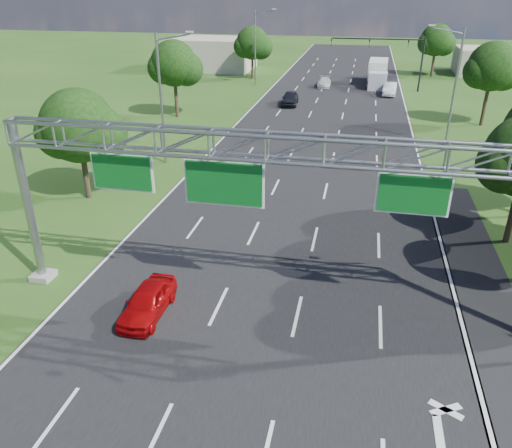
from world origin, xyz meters
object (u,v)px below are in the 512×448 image
(traffic_signal, at_px, (396,51))
(sign_gantry, at_px, (268,162))
(box_truck, at_px, (378,74))
(red_coupe, at_px, (148,301))

(traffic_signal, bearing_deg, sign_gantry, -97.68)
(traffic_signal, xyz_separation_m, box_truck, (-1.91, 3.64, -3.56))
(sign_gantry, height_order, box_truck, sign_gantry)
(red_coupe, relative_size, box_truck, 0.44)
(sign_gantry, relative_size, traffic_signal, 1.92)
(traffic_signal, relative_size, box_truck, 1.37)
(traffic_signal, distance_m, box_truck, 5.44)
(sign_gantry, xyz_separation_m, box_truck, (5.24, 56.64, -5.28))
(sign_gantry, distance_m, box_truck, 57.13)
(traffic_signal, bearing_deg, box_truck, 117.66)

